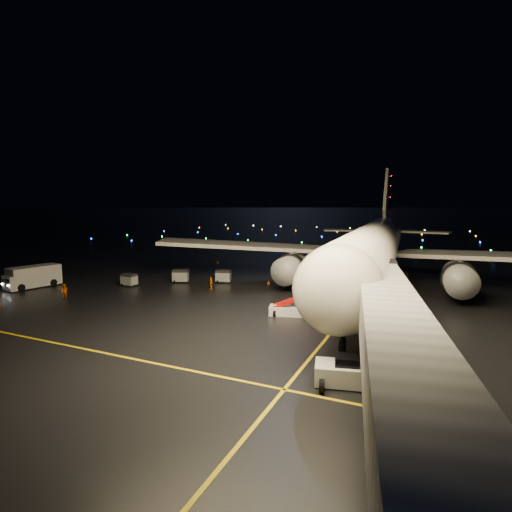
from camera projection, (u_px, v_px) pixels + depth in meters
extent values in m
plane|color=black|center=(409.00, 218.00, 309.42)|extent=(2000.00, 2000.00, 0.00)
cube|color=gold|center=(358.00, 300.00, 47.12)|extent=(0.25, 80.00, 0.02)
cube|color=gold|center=(82.00, 348.00, 31.49)|extent=(60.00, 0.25, 0.02)
cube|color=silver|center=(347.00, 370.00, 25.16)|extent=(4.31, 2.92, 1.88)
cube|color=silver|center=(34.00, 276.00, 54.32)|extent=(4.04, 8.39, 2.97)
imported|color=#FB6706|center=(65.00, 291.00, 48.28)|extent=(0.95, 0.81, 1.71)
imported|color=#FB6706|center=(211.00, 283.00, 53.08)|extent=(0.60, 1.04, 1.68)
cone|color=#E85B0D|center=(284.00, 286.00, 53.81)|extent=(0.52, 0.52, 0.56)
cone|color=#E85B0D|center=(294.00, 275.00, 62.00)|extent=(0.49, 0.49, 0.55)
cone|color=#E85B0D|center=(268.00, 282.00, 56.73)|extent=(0.51, 0.51, 0.49)
cone|color=#E85B0D|center=(218.00, 262.00, 75.93)|extent=(0.51, 0.51, 0.52)
cylinder|color=black|center=(390.00, 192.00, 727.09)|extent=(1.80, 1.80, 64.00)
cube|color=gray|center=(223.00, 276.00, 57.64)|extent=(2.43, 2.02, 1.78)
cube|color=gray|center=(129.00, 280.00, 55.27)|extent=(2.03, 1.47, 1.67)
cube|color=gray|center=(181.00, 276.00, 57.72)|extent=(2.62, 2.28, 1.86)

